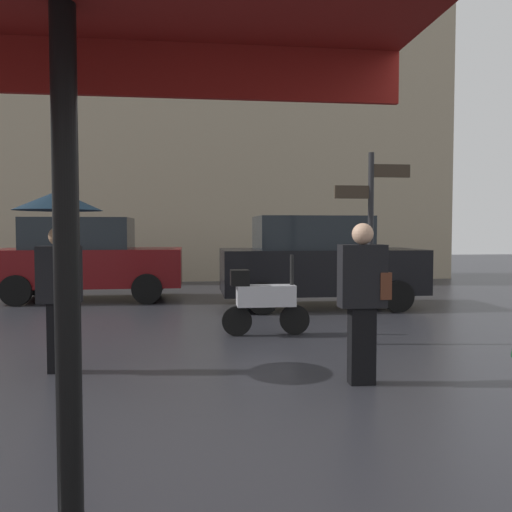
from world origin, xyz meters
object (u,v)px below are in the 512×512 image
at_px(street_signpost, 371,228).
at_px(parked_car_right, 318,261).
at_px(parked_car_left, 87,258).
at_px(parked_scooter, 263,299).
at_px(pedestrian_with_umbrella, 58,232).
at_px(pedestrian_with_bag, 363,293).

bearing_deg(street_signpost, parked_car_right, 88.02).
relative_size(parked_car_left, street_signpost, 1.56).
height_order(parked_scooter, parked_car_right, parked_car_right).
distance_m(pedestrian_with_umbrella, street_signpost, 4.11).
bearing_deg(parked_scooter, pedestrian_with_bag, -66.90).
distance_m(parked_car_right, street_signpost, 3.77).
relative_size(parked_car_left, parked_car_right, 1.02).
bearing_deg(pedestrian_with_umbrella, parked_scooter, -73.65).
height_order(pedestrian_with_umbrella, parked_car_right, pedestrian_with_umbrella).
bearing_deg(parked_car_right, street_signpost, 85.60).
bearing_deg(parked_car_left, pedestrian_with_umbrella, -80.12).
bearing_deg(pedestrian_with_bag, parked_car_right, -96.34).
distance_m(pedestrian_with_bag, parked_car_right, 5.64).
relative_size(pedestrian_with_umbrella, parked_car_right, 0.50).
bearing_deg(pedestrian_with_umbrella, parked_car_left, -11.22).
height_order(pedestrian_with_bag, parked_car_left, parked_car_left).
height_order(pedestrian_with_bag, parked_car_right, parked_car_right).
relative_size(pedestrian_with_bag, parked_scooter, 1.25).
relative_size(pedestrian_with_bag, parked_car_right, 0.41).
bearing_deg(parked_car_left, parked_scooter, -51.14).
relative_size(pedestrian_with_umbrella, parked_car_left, 0.49).
xyz_separation_m(pedestrian_with_bag, parked_scooter, (-0.70, 2.70, -0.40)).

